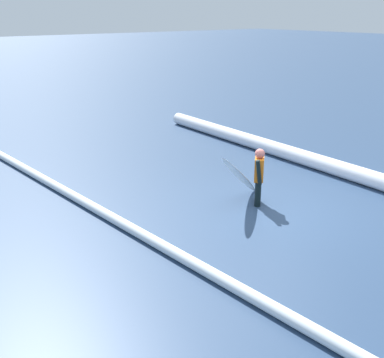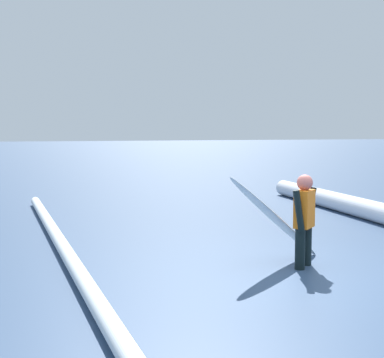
# 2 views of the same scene
# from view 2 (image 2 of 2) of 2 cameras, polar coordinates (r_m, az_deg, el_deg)

# --- Properties ---
(ground_plane) EXTENTS (156.18, 156.18, 0.00)m
(ground_plane) POSITION_cam_2_polar(r_m,az_deg,el_deg) (7.52, 13.34, -9.77)
(ground_plane) COLOR navy
(surfer) EXTENTS (0.38, 0.52, 1.29)m
(surfer) POSITION_cam_2_polar(r_m,az_deg,el_deg) (7.85, 11.40, -3.76)
(surfer) COLOR black
(surfer) RESTS_ON ground_plane
(surfboard) EXTENTS (0.88, 1.75, 1.33)m
(surfboard) POSITION_cam_2_polar(r_m,az_deg,el_deg) (8.00, 8.56, -4.05)
(surfboard) COLOR white
(surfboard) RESTS_ON ground_plane
(wave_crest_midground) EXTENTS (20.25, 1.33, 0.20)m
(wave_crest_midground) POSITION_cam_2_polar(r_m,az_deg,el_deg) (4.72, -6.45, -17.57)
(wave_crest_midground) COLOR silver
(wave_crest_midground) RESTS_ON ground_plane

